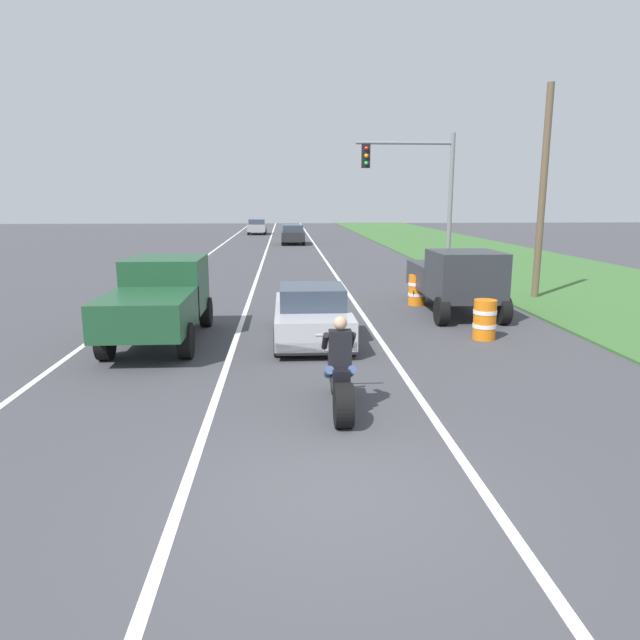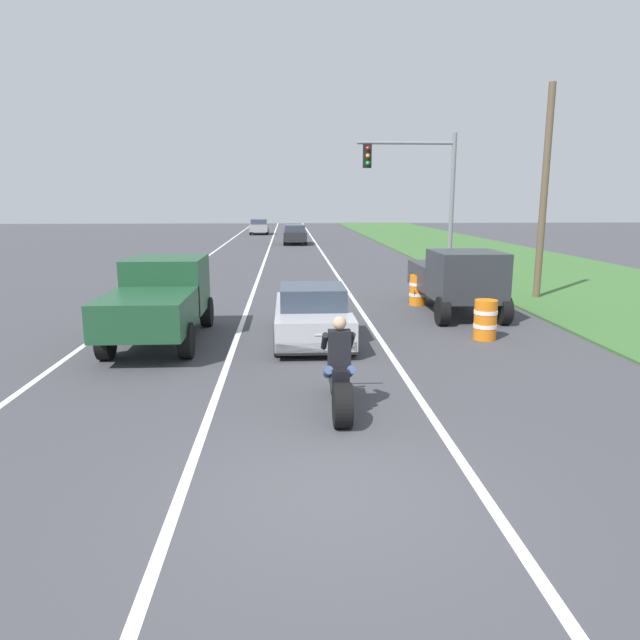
% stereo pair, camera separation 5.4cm
% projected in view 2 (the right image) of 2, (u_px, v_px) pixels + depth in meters
% --- Properties ---
extents(ground_plane, '(160.00, 160.00, 0.00)m').
position_uv_depth(ground_plane, '(332.00, 495.00, 6.85)').
color(ground_plane, '#424247').
extents(lane_stripe_left_solid, '(0.14, 120.00, 0.01)m').
position_uv_depth(lane_stripe_left_solid, '(179.00, 277.00, 26.10)').
color(lane_stripe_left_solid, white).
rests_on(lane_stripe_left_solid, ground).
extents(lane_stripe_right_solid, '(0.14, 120.00, 0.01)m').
position_uv_depth(lane_stripe_right_solid, '(338.00, 276.00, 26.49)').
color(lane_stripe_right_solid, white).
rests_on(lane_stripe_right_solid, ground).
extents(lane_stripe_centre_dashed, '(0.14, 120.00, 0.01)m').
position_uv_depth(lane_stripe_centre_dashed, '(259.00, 276.00, 26.29)').
color(lane_stripe_centre_dashed, white).
rests_on(lane_stripe_centre_dashed, ground).
extents(grass_verge_right, '(10.00, 120.00, 0.06)m').
position_uv_depth(grass_verge_right, '(552.00, 274.00, 27.05)').
color(grass_verge_right, '#3D6B33').
rests_on(grass_verge_right, ground).
extents(motorcycle_with_rider, '(0.70, 2.21, 1.62)m').
position_uv_depth(motorcycle_with_rider, '(339.00, 378.00, 9.37)').
color(motorcycle_with_rider, black).
rests_on(motorcycle_with_rider, ground).
extents(sports_car_silver, '(1.84, 4.30, 1.37)m').
position_uv_depth(sports_car_silver, '(312.00, 315.00, 14.35)').
color(sports_car_silver, '#B7B7BC').
rests_on(sports_car_silver, ground).
extents(pickup_truck_left_lane_dark_green, '(2.02, 4.80, 1.98)m').
position_uv_depth(pickup_truck_left_lane_dark_green, '(160.00, 297.00, 14.05)').
color(pickup_truck_left_lane_dark_green, '#1E4C2D').
rests_on(pickup_truck_left_lane_dark_green, ground).
extents(pickup_truck_right_shoulder_dark_grey, '(2.02, 4.80, 1.98)m').
position_uv_depth(pickup_truck_right_shoulder_dark_grey, '(457.00, 277.00, 17.59)').
color(pickup_truck_right_shoulder_dark_grey, '#2D3035').
rests_on(pickup_truck_right_shoulder_dark_grey, ground).
extents(traffic_light_mast_near, '(3.94, 0.34, 6.00)m').
position_uv_depth(traffic_light_mast_near, '(424.00, 186.00, 22.93)').
color(traffic_light_mast_near, gray).
rests_on(traffic_light_mast_near, ground).
extents(utility_pole_roadside, '(0.24, 0.24, 7.23)m').
position_uv_depth(utility_pole_roadside, '(544.00, 194.00, 19.71)').
color(utility_pole_roadside, brown).
rests_on(utility_pole_roadside, ground).
extents(construction_barrel_nearest, '(0.58, 0.58, 1.00)m').
position_uv_depth(construction_barrel_nearest, '(485.00, 320.00, 14.37)').
color(construction_barrel_nearest, orange).
rests_on(construction_barrel_nearest, ground).
extents(construction_barrel_mid, '(0.58, 0.58, 1.00)m').
position_uv_depth(construction_barrel_mid, '(418.00, 290.00, 19.09)').
color(construction_barrel_mid, orange).
rests_on(construction_barrel_mid, ground).
extents(distant_car_far_ahead, '(1.80, 4.00, 1.50)m').
position_uv_depth(distant_car_far_ahead, '(295.00, 234.00, 45.07)').
color(distant_car_far_ahead, '#262628').
rests_on(distant_car_far_ahead, ground).
extents(distant_car_further_ahead, '(1.80, 4.00, 1.50)m').
position_uv_depth(distant_car_further_ahead, '(259.00, 226.00, 58.02)').
color(distant_car_further_ahead, '#99999E').
rests_on(distant_car_further_ahead, ground).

